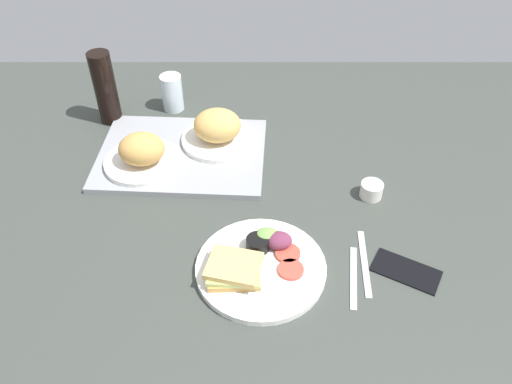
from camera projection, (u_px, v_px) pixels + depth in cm
name	position (u px, v px, depth cm)	size (l,w,h in cm)	color
ground_plane	(248.00, 217.00, 127.20)	(190.00, 150.00, 3.00)	#383D38
serving_tray	(183.00, 154.00, 141.76)	(45.00, 33.00, 1.60)	gray
bread_plate_near	(143.00, 153.00, 134.63)	(19.73, 19.73, 9.59)	white
bread_plate_far	(219.00, 130.00, 141.69)	(20.78, 20.78, 10.26)	white
plate_with_salad	(259.00, 264.00, 112.04)	(28.49, 28.49, 5.40)	white
drinking_glass	(174.00, 92.00, 156.24)	(6.39, 6.39, 11.15)	silver
soda_bottle	(107.00, 88.00, 148.02)	(6.40, 6.40, 21.85)	black
espresso_cup	(373.00, 190.00, 129.10)	(5.60, 5.60, 4.00)	silver
fork	(355.00, 277.00, 111.20)	(17.00, 1.40, 0.50)	#B7B7BC
knife	(366.00, 263.00, 114.14)	(19.00, 1.40, 0.50)	#B7B7BC
cell_phone	(407.00, 271.00, 112.29)	(14.40, 7.20, 0.80)	black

